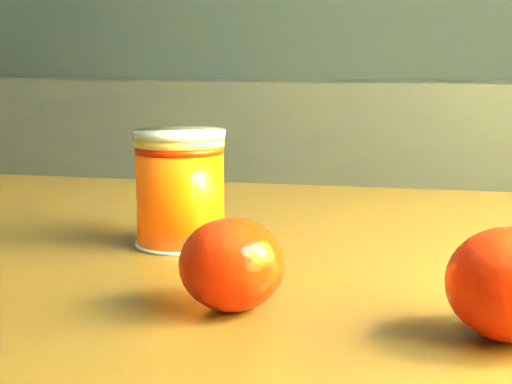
% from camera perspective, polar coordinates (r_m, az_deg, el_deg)
% --- Properties ---
extents(kitchen_counter, '(3.15, 0.60, 0.90)m').
position_cam_1_polar(kitchen_counter, '(2.23, -6.16, -2.72)').
color(kitchen_counter, '#4A494E').
rests_on(kitchen_counter, ground).
extents(juice_glass, '(0.07, 0.07, 0.09)m').
position_cam_1_polar(juice_glass, '(0.55, -6.08, 0.25)').
color(juice_glass, '#FF4E05').
rests_on(juice_glass, table).
extents(orange_front, '(0.07, 0.07, 0.05)m').
position_cam_1_polar(orange_front, '(0.41, -1.97, -5.80)').
color(orange_front, '#FE2405').
rests_on(orange_front, table).
extents(orange_back, '(0.08, 0.08, 0.06)m').
position_cam_1_polar(orange_back, '(0.38, 19.74, -6.95)').
color(orange_back, '#FE2405').
rests_on(orange_back, table).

